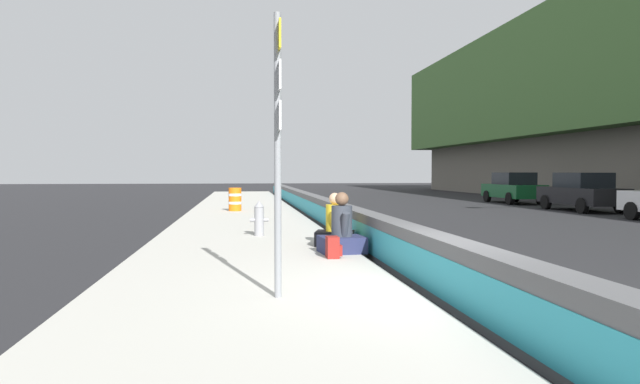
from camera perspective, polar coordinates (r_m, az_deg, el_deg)
The scene contains 11 objects.
ground_plane at distance 8.02m, azimuth 12.73°, elevation -10.57°, with size 160.00×160.00×0.00m, color #232326.
sidewalk_strip at distance 7.51m, azimuth -6.91°, elevation -10.85°, with size 80.00×4.40×0.14m, color #B5B2A8.
jersey_barrier at distance 7.94m, azimuth 12.73°, elevation -7.58°, with size 76.00×0.45×0.85m.
route_sign_post at distance 7.30m, azimuth -4.18°, elevation 5.88°, with size 0.44×0.09×3.60m.
fire_hydrant at distance 14.46m, azimuth -6.06°, elevation -2.57°, with size 0.26×0.46×0.88m.
seated_person_foreground at distance 11.40m, azimuth 2.18°, elevation -4.15°, with size 0.81×0.93×1.20m.
seated_person_middle at distance 12.54m, azimuth 1.48°, elevation -3.67°, with size 0.88×0.97×1.14m.
backpack at distance 10.71m, azimuth 1.31°, elevation -5.53°, with size 0.32×0.28×0.40m.
construction_barrel at distance 23.77m, azimuth -8.44°, elevation -0.72°, with size 0.54×0.54×0.95m.
parked_car_fourth at distance 27.93m, azimuth 24.55°, elevation 0.03°, with size 4.50×1.95×1.71m.
parked_car_midline at distance 33.57m, azimuth 18.62°, elevation 0.41°, with size 4.53×2.00×1.71m.
Camera 1 is at (-7.32, 2.77, 1.74)m, focal length 32.23 mm.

